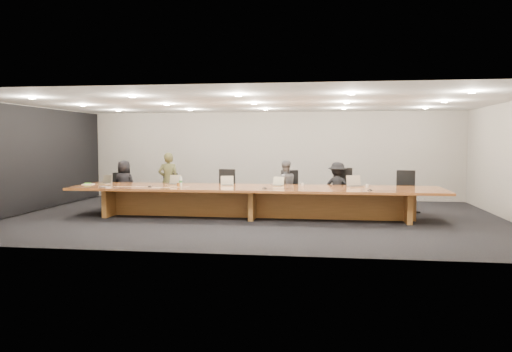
{
  "coord_description": "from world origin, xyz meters",
  "views": [
    {
      "loc": [
        1.74,
        -12.0,
        1.87
      ],
      "look_at": [
        0.0,
        0.3,
        1.0
      ],
      "focal_mm": 35.0,
      "sensor_mm": 36.0,
      "label": 1
    }
  ],
  "objects_px": {
    "mic_center": "(265,188)",
    "laptop_b": "(173,180)",
    "person_b": "(168,181)",
    "laptop_d": "(277,181)",
    "chair_left": "(168,191)",
    "chair_mid_right": "(291,190)",
    "chair_far_right": "(406,192)",
    "amber_mug": "(178,185)",
    "mic_left": "(150,186)",
    "paper_cup_near": "(302,185)",
    "laptop_e": "(356,181)",
    "person_a": "(124,184)",
    "conference_table": "(254,196)",
    "person_d": "(337,187)",
    "mic_right": "(370,190)",
    "water_bottle": "(181,182)",
    "paper_cup_far": "(367,186)",
    "av_box": "(104,187)",
    "chair_far_left": "(119,190)",
    "chair_mid_left": "(223,189)",
    "laptop_c": "(227,181)",
    "chair_right": "(341,190)",
    "person_c": "(285,186)",
    "laptop_a": "(104,179)"
  },
  "relations": [
    {
      "from": "person_d",
      "to": "mic_left",
      "type": "distance_m",
      "value": 4.83
    },
    {
      "from": "av_box",
      "to": "person_b",
      "type": "bearing_deg",
      "value": 81.58
    },
    {
      "from": "chair_far_left",
      "to": "chair_mid_left",
      "type": "height_order",
      "value": "chair_mid_left"
    },
    {
      "from": "chair_left",
      "to": "chair_mid_right",
      "type": "distance_m",
      "value": 3.44
    },
    {
      "from": "laptop_d",
      "to": "laptop_e",
      "type": "relative_size",
      "value": 0.8
    },
    {
      "from": "laptop_d",
      "to": "mic_left",
      "type": "bearing_deg",
      "value": -148.89
    },
    {
      "from": "chair_mid_right",
      "to": "paper_cup_far",
      "type": "xyz_separation_m",
      "value": [
        1.9,
        -1.04,
        0.24
      ]
    },
    {
      "from": "paper_cup_near",
      "to": "laptop_a",
      "type": "bearing_deg",
      "value": -179.64
    },
    {
      "from": "chair_right",
      "to": "mic_right",
      "type": "distance_m",
      "value": 1.83
    },
    {
      "from": "chair_right",
      "to": "laptop_c",
      "type": "relative_size",
      "value": 3.7
    },
    {
      "from": "person_b",
      "to": "av_box",
      "type": "distance_m",
      "value": 2.15
    },
    {
      "from": "amber_mug",
      "to": "conference_table",
      "type": "bearing_deg",
      "value": 3.19
    },
    {
      "from": "chair_right",
      "to": "mic_center",
      "type": "xyz_separation_m",
      "value": [
        -1.84,
        -1.6,
        0.17
      ]
    },
    {
      "from": "chair_mid_left",
      "to": "mic_center",
      "type": "height_order",
      "value": "chair_mid_left"
    },
    {
      "from": "laptop_d",
      "to": "paper_cup_near",
      "type": "xyz_separation_m",
      "value": [
        0.64,
        -0.01,
        -0.08
      ]
    },
    {
      "from": "chair_far_right",
      "to": "laptop_d",
      "type": "relative_size",
      "value": 3.81
    },
    {
      "from": "mic_center",
      "to": "mic_right",
      "type": "bearing_deg",
      "value": -2.91
    },
    {
      "from": "person_b",
      "to": "mic_left",
      "type": "xyz_separation_m",
      "value": [
        0.02,
        -1.52,
        -0.02
      ]
    },
    {
      "from": "laptop_d",
      "to": "amber_mug",
      "type": "bearing_deg",
      "value": -149.86
    },
    {
      "from": "chair_far_right",
      "to": "chair_mid_right",
      "type": "bearing_deg",
      "value": -172.39
    },
    {
      "from": "person_a",
      "to": "mic_left",
      "type": "height_order",
      "value": "person_a"
    },
    {
      "from": "chair_mid_left",
      "to": "av_box",
      "type": "relative_size",
      "value": 5.05
    },
    {
      "from": "person_b",
      "to": "paper_cup_near",
      "type": "distance_m",
      "value": 3.81
    },
    {
      "from": "chair_far_left",
      "to": "mic_right",
      "type": "distance_m",
      "value": 7.0
    },
    {
      "from": "water_bottle",
      "to": "paper_cup_far",
      "type": "relative_size",
      "value": 2.64
    },
    {
      "from": "laptop_e",
      "to": "mic_center",
      "type": "xyz_separation_m",
      "value": [
        -2.16,
        -0.74,
        -0.13
      ]
    },
    {
      "from": "paper_cup_far",
      "to": "chair_left",
      "type": "bearing_deg",
      "value": 168.66
    },
    {
      "from": "conference_table",
      "to": "person_b",
      "type": "bearing_deg",
      "value": 154.65
    },
    {
      "from": "person_b",
      "to": "laptop_d",
      "type": "bearing_deg",
      "value": 155.9
    },
    {
      "from": "chair_mid_right",
      "to": "person_b",
      "type": "height_order",
      "value": "person_b"
    },
    {
      "from": "person_b",
      "to": "chair_mid_right",
      "type": "bearing_deg",
      "value": 170.99
    },
    {
      "from": "laptop_d",
      "to": "av_box",
      "type": "distance_m",
      "value": 4.21
    },
    {
      "from": "chair_mid_right",
      "to": "person_a",
      "type": "height_order",
      "value": "person_a"
    },
    {
      "from": "chair_far_right",
      "to": "person_c",
      "type": "height_order",
      "value": "person_c"
    },
    {
      "from": "av_box",
      "to": "water_bottle",
      "type": "bearing_deg",
      "value": 40.87
    },
    {
      "from": "person_a",
      "to": "mic_right",
      "type": "xyz_separation_m",
      "value": [
        6.6,
        -1.76,
        0.1
      ]
    },
    {
      "from": "mic_center",
      "to": "laptop_b",
      "type": "bearing_deg",
      "value": 163.44
    },
    {
      "from": "paper_cup_near",
      "to": "laptop_e",
      "type": "bearing_deg",
      "value": -0.53
    },
    {
      "from": "amber_mug",
      "to": "mic_left",
      "type": "xyz_separation_m",
      "value": [
        -0.66,
        -0.2,
        -0.03
      ]
    },
    {
      "from": "person_a",
      "to": "amber_mug",
      "type": "bearing_deg",
      "value": 152.63
    },
    {
      "from": "conference_table",
      "to": "person_d",
      "type": "bearing_deg",
      "value": 31.03
    },
    {
      "from": "person_d",
      "to": "mic_center",
      "type": "bearing_deg",
      "value": 49.22
    },
    {
      "from": "conference_table",
      "to": "paper_cup_near",
      "type": "distance_m",
      "value": 1.25
    },
    {
      "from": "laptop_c",
      "to": "laptop_e",
      "type": "xyz_separation_m",
      "value": [
        3.19,
        0.1,
        0.02
      ]
    },
    {
      "from": "paper_cup_far",
      "to": "conference_table",
      "type": "bearing_deg",
      "value": -175.87
    },
    {
      "from": "paper_cup_far",
      "to": "mic_center",
      "type": "xyz_separation_m",
      "value": [
        -2.42,
        -0.56,
        -0.03
      ]
    },
    {
      "from": "person_b",
      "to": "amber_mug",
      "type": "bearing_deg",
      "value": 107.94
    },
    {
      "from": "chair_left",
      "to": "amber_mug",
      "type": "bearing_deg",
      "value": -55.34
    },
    {
      "from": "person_b",
      "to": "laptop_e",
      "type": "height_order",
      "value": "person_b"
    },
    {
      "from": "chair_mid_right",
      "to": "laptop_c",
      "type": "distance_m",
      "value": 1.85
    }
  ]
}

